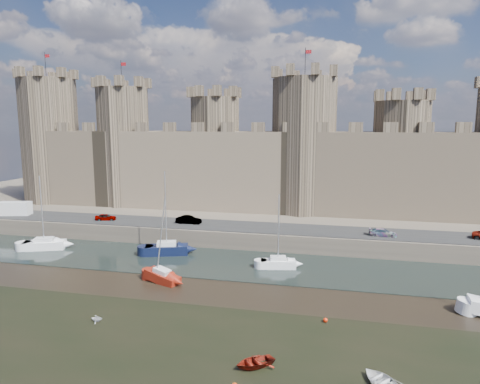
{
  "coord_description": "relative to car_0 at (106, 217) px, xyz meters",
  "views": [
    {
      "loc": [
        7.63,
        -27.26,
        17.77
      ],
      "look_at": [
        -3.45,
        22.0,
        9.75
      ],
      "focal_mm": 32.0,
      "sensor_mm": 36.0,
      "label": 1
    }
  ],
  "objects": [
    {
      "name": "buoy_1",
      "position": [
        35.26,
        -23.34,
        -2.84
      ],
      "size": [
        0.42,
        0.42,
        0.42
      ],
      "primitive_type": "sphere",
      "color": "red",
      "rests_on": "ground"
    },
    {
      "name": "water_channel",
      "position": [
        28.06,
        -9.31,
        -3.01
      ],
      "size": [
        160.0,
        12.0,
        0.08
      ],
      "primitive_type": "cube",
      "color": "black",
      "rests_on": "ground"
    },
    {
      "name": "car_2",
      "position": [
        42.33,
        -0.51,
        -0.02
      ],
      "size": [
        3.8,
        1.75,
        1.08
      ],
      "primitive_type": "imported",
      "rotation": [
        0.0,
        0.0,
        1.5
      ],
      "color": "gray",
      "rests_on": "quay"
    },
    {
      "name": "car_1",
      "position": [
        13.76,
        0.68,
        0.09
      ],
      "size": [
        3.94,
        1.41,
        1.29
      ],
      "primitive_type": "imported",
      "rotation": [
        0.0,
        0.0,
        1.56
      ],
      "color": "gray",
      "rests_on": "quay"
    },
    {
      "name": "sailboat_2",
      "position": [
        29.1,
        -9.66,
        -2.29
      ],
      "size": [
        4.56,
        2.51,
        9.31
      ],
      "rotation": [
        0.0,
        0.0,
        0.2
      ],
      "color": "white",
      "rests_on": "ground"
    },
    {
      "name": "road",
      "position": [
        28.06,
        0.69,
        -0.5
      ],
      "size": [
        160.0,
        7.0,
        0.1
      ],
      "primitive_type": "cube",
      "color": "black",
      "rests_on": "quay"
    },
    {
      "name": "dinghy_2",
      "position": [
        39.28,
        -32.12,
        -2.74
      ],
      "size": [
        3.58,
        3.7,
        0.63
      ],
      "primitive_type": "imported",
      "rotation": [
        1.57,
        0.0,
        3.83
      ],
      "color": "silver",
      "rests_on": "ground"
    },
    {
      "name": "car_0",
      "position": [
        0.0,
        0.0,
        0.0
      ],
      "size": [
        3.49,
        2.12,
        1.11
      ],
      "primitive_type": "imported",
      "rotation": [
        0.0,
        0.0,
        1.84
      ],
      "color": "gray",
      "rests_on": "quay"
    },
    {
      "name": "sailboat_0",
      "position": [
        -4.66,
        -8.96,
        -2.24
      ],
      "size": [
        6.05,
        4.07,
        10.54
      ],
      "rotation": [
        0.0,
        0.0,
        0.37
      ],
      "color": "silver",
      "rests_on": "ground"
    },
    {
      "name": "ground",
      "position": [
        28.06,
        -33.31,
        -3.05
      ],
      "size": [
        160.0,
        160.0,
        0.0
      ],
      "primitive_type": "plane",
      "color": "black",
      "rests_on": "ground"
    },
    {
      "name": "dinghy_3",
      "position": [
        14.97,
        -27.82,
        -2.75
      ],
      "size": [
        1.18,
        1.03,
        0.61
      ],
      "primitive_type": "imported",
      "rotation": [
        1.57,
        0.0,
        1.55
      ],
      "color": "silver",
      "rests_on": "ground"
    },
    {
      "name": "dinghy_4",
      "position": [
        30.33,
        -31.8,
        -2.74
      ],
      "size": [
        3.77,
        3.69,
        0.64
      ],
      "primitive_type": "imported",
      "rotation": [
        1.57,
        0.0,
        5.43
      ],
      "color": "maroon",
      "rests_on": "ground"
    },
    {
      "name": "van",
      "position": [
        -17.12,
        0.19,
        0.59
      ],
      "size": [
        5.58,
        3.25,
        2.29
      ],
      "primitive_type": "cube",
      "rotation": [
        0.0,
        0.0,
        0.23
      ],
      "color": "silver",
      "rests_on": "quay"
    },
    {
      "name": "sailboat_4",
      "position": [
        16.89,
        -17.23,
        -2.32
      ],
      "size": [
        4.57,
        3.02,
        9.95
      ],
      "rotation": [
        0.0,
        0.0,
        -0.35
      ],
      "color": "maroon",
      "rests_on": "ground"
    },
    {
      "name": "sailboat_1",
      "position": [
        13.41,
        -7.44,
        -2.18
      ],
      "size": [
        6.14,
        3.91,
        11.49
      ],
      "rotation": [
        0.0,
        0.0,
        0.32
      ],
      "color": "black",
      "rests_on": "ground"
    },
    {
      "name": "quay",
      "position": [
        28.06,
        26.69,
        -1.8
      ],
      "size": [
        160.0,
        60.0,
        2.5
      ],
      "primitive_type": "cube",
      "color": "#4C443A",
      "rests_on": "ground"
    },
    {
      "name": "castle",
      "position": [
        27.43,
        14.69,
        8.62
      ],
      "size": [
        108.5,
        11.0,
        29.0
      ],
      "color": "#42382B",
      "rests_on": "quay"
    }
  ]
}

